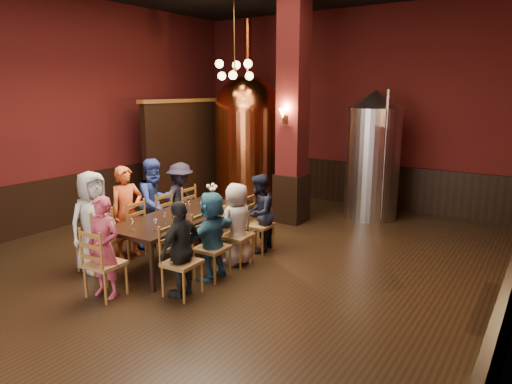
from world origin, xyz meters
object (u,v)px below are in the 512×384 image
Objects in this scene: copper_kettle at (248,137)px; person_1 at (127,212)px; person_0 at (93,221)px; rose_vase at (212,189)px; person_2 at (155,203)px; steel_vessel at (373,155)px; dining_table at (181,219)px.

person_1 is at bearing -81.90° from copper_kettle.
person_0 is 4.75× the size of rose_vase.
person_2 is (-0.03, 0.66, 0.02)m from person_1.
person_0 is at bearing -164.12° from person_1.
copper_kettle is at bearing -177.00° from steel_vessel.
dining_table is at bearing -111.42° from steel_vessel.
person_0 is 0.36× the size of copper_kettle.
person_2 reaches higher than person_1.
copper_kettle is 3.31m from rose_vase.
person_0 is at bearing -82.61° from copper_kettle.
person_2 is 0.57× the size of steel_vessel.
rose_vase is at bearing -12.54° from person_1.
copper_kettle is 3.09m from steel_vessel.
steel_vessel is 8.36× the size of rose_vase.
rose_vase reaches higher than dining_table.
rose_vase is (0.69, 0.70, 0.19)m from person_2.
copper_kettle reaches higher than person_2.
person_1 is 5.18m from steel_vessel.
dining_table is 1.62× the size of person_1.
copper_kettle reaches higher than person_1.
person_1 is (-0.83, -0.37, 0.07)m from dining_table.
dining_table is at bearing -30.77° from person_0.
person_2 is at bearing 158.78° from dining_table.
person_0 is 1.02× the size of person_1.
dining_table is 0.91× the size of steel_vessel.
person_0 is at bearing -172.39° from person_2.
person_1 reaches higher than dining_table.
steel_vessel is at bearing -15.40° from person_1.
rose_vase is (-1.81, -3.16, -0.39)m from steel_vessel.
person_2 is 0.36× the size of copper_kettle.
person_1 is at bearing -158.78° from dining_table.
dining_table is at bearing -103.61° from person_2.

